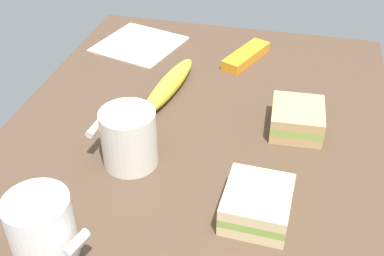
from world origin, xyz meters
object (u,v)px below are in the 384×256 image
object	(u,v)px
coffee_mug_black	(42,227)
snack_bar	(246,56)
sandwich_side	(297,119)
coffee_mug_milky	(129,137)
sandwich_main	(257,204)
paper_napkin	(139,44)
banana	(169,85)

from	to	relation	value
coffee_mug_black	snack_bar	xyz separation A→B (cm)	(55.08, -16.51, -3.58)
sandwich_side	snack_bar	world-z (taller)	sandwich_side
snack_bar	coffee_mug_milky	bearing A→B (deg)	-175.83
sandwich_main	paper_napkin	size ratio (longest dim) A/B	0.62
banana	snack_bar	xyz separation A→B (cm)	(16.00, -11.94, -0.73)
sandwich_side	snack_bar	size ratio (longest dim) A/B	0.73
paper_napkin	sandwich_side	bearing A→B (deg)	-124.01
snack_bar	banana	bearing A→B (deg)	166.30
sandwich_side	snack_bar	xyz separation A→B (cm)	(22.13, 11.49, -1.20)
banana	coffee_mug_black	bearing A→B (deg)	173.34
snack_bar	paper_napkin	xyz separation A→B (cm)	(1.61, 23.68, -0.85)
coffee_mug_black	sandwich_main	bearing A→B (deg)	-63.29
coffee_mug_milky	snack_bar	world-z (taller)	coffee_mug_milky
coffee_mug_black	sandwich_main	world-z (taller)	coffee_mug_black
sandwich_main	paper_napkin	bearing A→B (deg)	35.03
paper_napkin	sandwich_main	bearing A→B (deg)	-144.97
coffee_mug_black	banana	size ratio (longest dim) A/B	0.49
coffee_mug_black	coffee_mug_milky	size ratio (longest dim) A/B	0.97
banana	paper_napkin	size ratio (longest dim) A/B	1.28
sandwich_side	coffee_mug_black	bearing A→B (deg)	139.65
sandwich_main	banana	world-z (taller)	sandwich_main
sandwich_side	paper_napkin	distance (cm)	42.48
coffee_mug_milky	coffee_mug_black	bearing A→B (deg)	167.66
coffee_mug_black	snack_bar	world-z (taller)	coffee_mug_black
sandwich_side	paper_napkin	xyz separation A→B (cm)	(23.73, 35.17, -2.05)
sandwich_main	sandwich_side	world-z (taller)	same
coffee_mug_black	paper_napkin	xyz separation A→B (cm)	(56.68, 7.17, -4.43)
banana	paper_napkin	distance (cm)	21.22
sandwich_side	banana	world-z (taller)	sandwich_side
coffee_mug_black	paper_napkin	bearing A→B (deg)	7.21
sandwich_main	snack_bar	distance (cm)	43.64
sandwich_side	sandwich_main	bearing A→B (deg)	169.34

